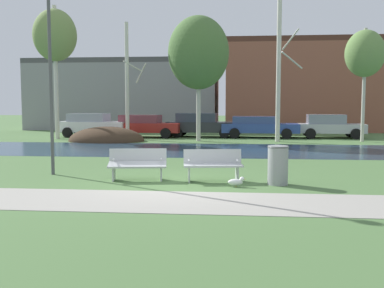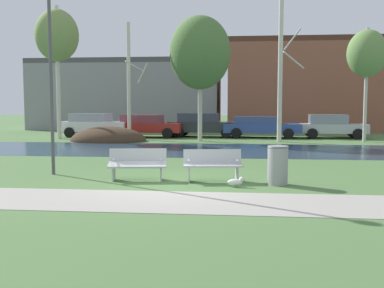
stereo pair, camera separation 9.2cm
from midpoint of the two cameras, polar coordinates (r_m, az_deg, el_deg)
ground_plane at (r=21.56m, az=1.41°, el=-0.54°), size 120.00×120.00×0.00m
paved_path_strip at (r=9.91m, az=-4.00°, el=-7.22°), size 60.00×2.21×0.01m
river_band at (r=20.82m, az=1.24°, el=-0.73°), size 80.00×6.38×0.01m
soil_mound at (r=26.14m, az=-10.45°, el=0.37°), size 4.35×3.25×1.66m
bench_left at (r=12.60m, az=-6.70°, el=-2.44°), size 1.66×0.78×0.87m
bench_right at (r=12.32m, az=2.86°, el=-2.59°), size 1.66×0.78×0.87m
trash_bin at (r=12.02m, az=11.00°, el=-2.58°), size 0.56×0.56×1.03m
seagull at (r=11.60m, az=5.80°, el=-4.79°), size 0.46×0.17×0.27m
streetlamp at (r=14.21m, az=-17.37°, el=12.74°), size 0.32×0.32×6.22m
birch_far_left at (r=28.78m, az=-16.63°, el=12.94°), size 2.57×2.57×7.94m
birch_left at (r=27.51m, az=-7.84°, el=7.96°), size 1.31×2.08×6.95m
birch_center_left at (r=25.79m, az=1.14°, el=11.45°), size 3.43×3.43×7.04m
birch_center at (r=25.75m, az=11.29°, el=9.35°), size 1.43×2.36×8.03m
birch_center_right at (r=27.05m, az=21.36°, el=10.57°), size 2.16×2.16×6.27m
parked_van_nearest_white at (r=29.72m, az=-12.14°, el=2.43°), size 4.41×2.16×1.50m
parked_sedan_second_red at (r=28.91m, az=-5.72°, el=2.38°), size 4.55×2.18×1.42m
parked_hatch_third_dark at (r=28.98m, az=1.45°, el=2.50°), size 4.60×2.20×1.53m
parked_wagon_fourth_blue at (r=28.65m, az=8.77°, el=2.26°), size 4.86×2.33×1.33m
parked_suv_fifth_silver at (r=29.27m, az=17.31°, el=2.23°), size 4.11×2.19×1.46m
building_grey_warehouse at (r=39.65m, az=-7.79°, el=6.15°), size 15.45×7.77×5.74m
building_brick_low at (r=38.89m, az=13.79°, el=7.04°), size 12.09×9.74×7.06m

